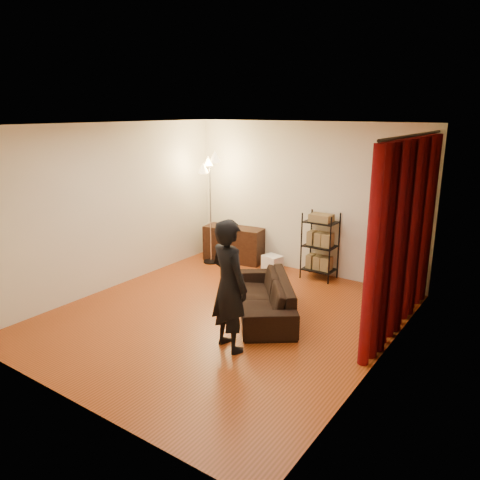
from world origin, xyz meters
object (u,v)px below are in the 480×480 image
Objects in this scene: storage_boxes at (272,262)px; floor_lamp at (211,211)px; person at (229,286)px; sofa at (264,296)px; media_cabinet at (234,244)px; wire_shelf at (320,246)px.

floor_lamp is at bearing -165.96° from storage_boxes.
person is 3.14m from storage_boxes.
floor_lamp reaches higher than sofa.
media_cabinet reaches higher than storage_boxes.
storage_boxes is 1.02m from wire_shelf.
wire_shelf is 0.57× the size of floor_lamp.
wire_shelf is (1.81, 0.05, 0.25)m from media_cabinet.
floor_lamp is at bearing -161.90° from sofa.
sofa is 1.58× the size of media_cabinet.
person is 3.44m from floor_lamp.
person is 0.80× the size of floor_lamp.
media_cabinet is 0.99× the size of wire_shelf.
person reaches higher than sofa.
person is at bearing -72.25° from wire_shelf.
person is at bearing -28.37° from sofa.
floor_lamp is at bearing -155.33° from wire_shelf.
wire_shelf reaches higher than storage_boxes.
storage_boxes is at bearing 14.04° from floor_lamp.
person is 4.94× the size of storage_boxes.
wire_shelf reaches higher than sofa.
storage_boxes is 0.16× the size of floor_lamp.
floor_lamp is (-0.31, -0.34, 0.69)m from media_cabinet.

